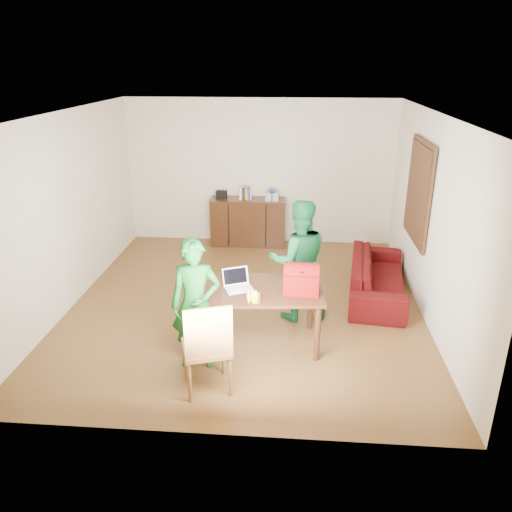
# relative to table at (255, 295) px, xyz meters

# --- Properties ---
(room) EXTENTS (5.20, 5.70, 2.90)m
(room) POSITION_rel_table_xyz_m (-0.21, 1.21, 0.64)
(room) COLOR #4C2A13
(room) RESTS_ON ground
(table) EXTENTS (1.70, 1.05, 0.76)m
(table) POSITION_rel_table_xyz_m (0.00, 0.00, 0.00)
(table) COLOR black
(table) RESTS_ON ground
(chair) EXTENTS (0.61, 0.60, 1.08)m
(chair) POSITION_rel_table_xyz_m (-0.43, -0.97, -0.35)
(chair) COLOR brown
(chair) RESTS_ON ground
(person_near) EXTENTS (0.61, 0.45, 1.54)m
(person_near) POSITION_rel_table_xyz_m (-0.63, -0.49, 0.10)
(person_near) COLOR #125318
(person_near) RESTS_ON ground
(person_far) EXTENTS (0.91, 0.77, 1.67)m
(person_far) POSITION_rel_table_xyz_m (0.53, 0.75, 0.17)
(person_far) COLOR #156031
(person_far) RESTS_ON ground
(laptop) EXTENTS (0.38, 0.33, 0.23)m
(laptop) POSITION_rel_table_xyz_m (-0.19, -0.04, 0.14)
(laptop) COLOR white
(laptop) RESTS_ON table
(bananas) EXTENTS (0.19, 0.14, 0.06)m
(bananas) POSITION_rel_table_xyz_m (0.01, -0.40, 0.13)
(bananas) COLOR yellow
(bananas) RESTS_ON table
(bottle) EXTENTS (0.06, 0.06, 0.16)m
(bottle) POSITION_rel_table_xyz_m (0.07, -0.38, 0.18)
(bottle) COLOR #5A3D14
(bottle) RESTS_ON table
(red_bag) EXTENTS (0.42, 0.26, 0.30)m
(red_bag) POSITION_rel_table_xyz_m (0.56, -0.08, 0.25)
(red_bag) COLOR #6E0C07
(red_bag) RESTS_ON table
(sofa) EXTENTS (1.04, 2.09, 0.59)m
(sofa) POSITION_rel_table_xyz_m (1.73, 1.54, -0.37)
(sofa) COLOR #340706
(sofa) RESTS_ON ground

